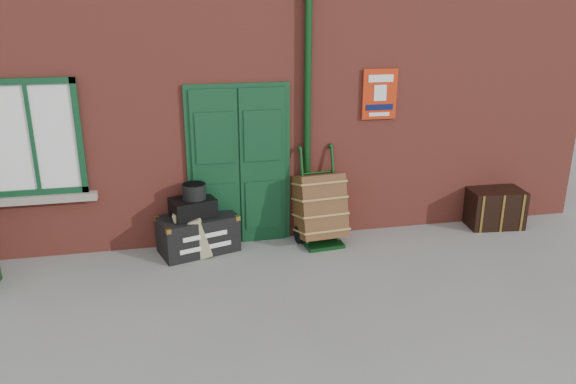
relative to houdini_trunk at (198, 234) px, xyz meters
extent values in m
plane|color=gray|center=(0.92, -1.25, -0.26)|extent=(80.00, 80.00, 0.00)
cube|color=#963D30|center=(0.92, 2.25, 1.74)|extent=(10.00, 4.00, 4.00)
cube|color=#0F391E|center=(0.62, 0.21, 0.84)|extent=(1.42, 0.12, 2.32)
cube|color=white|center=(-1.98, 0.20, 1.39)|extent=(1.20, 0.08, 1.50)
cylinder|color=#0C3312|center=(1.57, 0.17, 1.74)|extent=(0.10, 0.10, 4.00)
cube|color=red|center=(2.62, 0.22, 1.79)|extent=(0.50, 0.03, 0.70)
cube|color=black|center=(0.00, 0.00, 0.00)|extent=(1.15, 0.84, 0.51)
cube|color=black|center=(-0.05, 0.00, 0.39)|extent=(0.66, 0.56, 0.26)
cylinder|color=black|center=(-0.02, 0.00, 0.62)|extent=(0.38, 0.38, 0.21)
cube|color=tan|center=(-0.14, 0.00, 0.07)|extent=(0.39, 0.49, 0.66)
cube|color=tan|center=(0.04, -0.09, 0.03)|extent=(0.35, 0.45, 0.57)
cube|color=#0C3312|center=(1.73, -0.19, -0.23)|extent=(0.56, 0.43, 0.05)
cylinder|color=#0C3312|center=(1.49, -0.02, 0.42)|extent=(0.08, 0.37, 1.33)
cylinder|color=#0C3312|center=(1.94, 0.02, 0.42)|extent=(0.08, 0.37, 1.33)
cylinder|color=black|center=(1.41, -0.01, -0.13)|extent=(0.08, 0.26, 0.25)
cylinder|color=black|center=(2.01, 0.05, -0.13)|extent=(0.08, 0.26, 0.25)
cube|color=brown|center=(1.72, -0.02, 0.29)|extent=(0.72, 0.76, 0.98)
cube|color=black|center=(4.49, 0.00, 0.03)|extent=(0.86, 0.61, 0.58)
camera|label=1|loc=(-0.26, -7.20, 3.03)|focal=35.00mm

